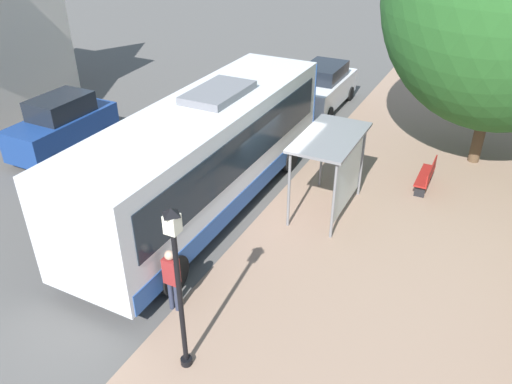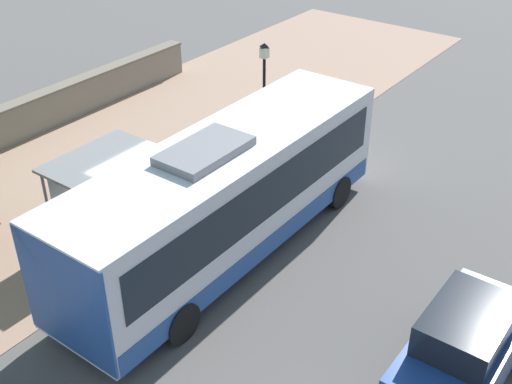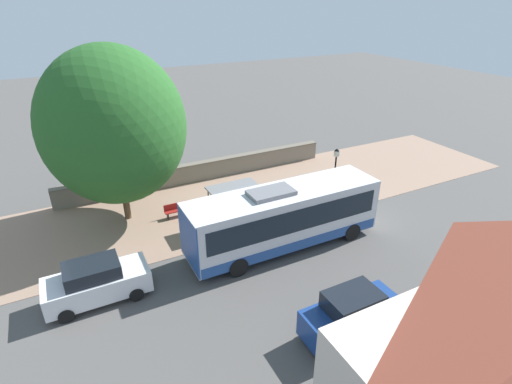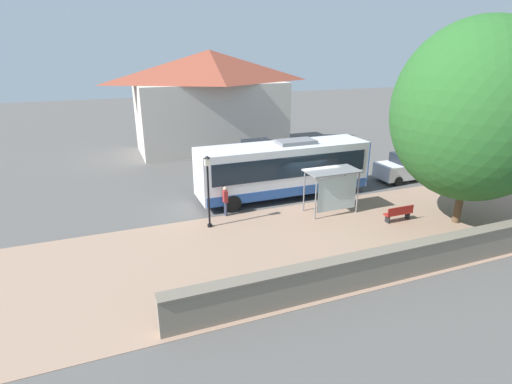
{
  "view_description": "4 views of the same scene",
  "coord_description": "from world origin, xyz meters",
  "px_view_note": "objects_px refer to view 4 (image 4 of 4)",
  "views": [
    {
      "loc": [
        -5.55,
        11.9,
        8.22
      ],
      "look_at": [
        -0.08,
        1.11,
        1.04
      ],
      "focal_mm": 35.0,
      "sensor_mm": 36.0,
      "label": 1
    },
    {
      "loc": [
        10.56,
        -9.88,
        10.49
      ],
      "look_at": [
        1.52,
        2.29,
        1.14
      ],
      "focal_mm": 45.0,
      "sensor_mm": 36.0,
      "label": 2
    },
    {
      "loc": [
        17.14,
        -8.74,
        12.26
      ],
      "look_at": [
        -1.78,
        1.05,
        1.72
      ],
      "focal_mm": 28.0,
      "sensor_mm": 36.0,
      "label": 3
    },
    {
      "loc": [
        -19.43,
        10.93,
        8.65
      ],
      "look_at": [
        -0.78,
        3.64,
        1.44
      ],
      "focal_mm": 28.0,
      "sensor_mm": 36.0,
      "label": 4
    }
  ],
  "objects_px": {
    "bus_shelter": "(333,178)",
    "pedestrian": "(225,199)",
    "bus": "(283,168)",
    "shade_tree": "(476,112)",
    "street_lamp_near": "(208,185)",
    "parked_car_behind_bus": "(408,167)",
    "parked_car_far_lane": "(256,154)",
    "bench": "(399,213)"
  },
  "relations": [
    {
      "from": "shade_tree",
      "to": "parked_car_far_lane",
      "type": "distance_m",
      "value": 15.66
    },
    {
      "from": "parked_car_behind_bus",
      "to": "bench",
      "type": "bearing_deg",
      "value": 136.07
    },
    {
      "from": "street_lamp_near",
      "to": "parked_car_behind_bus",
      "type": "xyz_separation_m",
      "value": [
        2.64,
        -14.89,
        -1.33
      ]
    },
    {
      "from": "bus_shelter",
      "to": "pedestrian",
      "type": "bearing_deg",
      "value": 72.62
    },
    {
      "from": "pedestrian",
      "to": "shade_tree",
      "type": "xyz_separation_m",
      "value": [
        -5.27,
        -11.07,
        4.81
      ]
    },
    {
      "from": "bench",
      "to": "bus",
      "type": "bearing_deg",
      "value": 35.51
    },
    {
      "from": "bus",
      "to": "bench",
      "type": "height_order",
      "value": "bus"
    },
    {
      "from": "pedestrian",
      "to": "parked_car_far_lane",
      "type": "height_order",
      "value": "parked_car_far_lane"
    },
    {
      "from": "parked_car_behind_bus",
      "to": "parked_car_far_lane",
      "type": "distance_m",
      "value": 11.01
    },
    {
      "from": "parked_car_behind_bus",
      "to": "bus",
      "type": "bearing_deg",
      "value": 89.31
    },
    {
      "from": "pedestrian",
      "to": "parked_car_behind_bus",
      "type": "bearing_deg",
      "value": -83.65
    },
    {
      "from": "street_lamp_near",
      "to": "shade_tree",
      "type": "relative_size",
      "value": 0.37
    },
    {
      "from": "shade_tree",
      "to": "pedestrian",
      "type": "bearing_deg",
      "value": 64.55
    },
    {
      "from": "pedestrian",
      "to": "parked_car_behind_bus",
      "type": "height_order",
      "value": "parked_car_behind_bus"
    },
    {
      "from": "bus",
      "to": "parked_car_far_lane",
      "type": "height_order",
      "value": "bus"
    },
    {
      "from": "street_lamp_near",
      "to": "parked_car_far_lane",
      "type": "xyz_separation_m",
      "value": [
        9.5,
        -6.27,
        -1.25
      ]
    },
    {
      "from": "parked_car_behind_bus",
      "to": "pedestrian",
      "type": "bearing_deg",
      "value": 96.35
    },
    {
      "from": "parked_car_far_lane",
      "to": "parked_car_behind_bus",
      "type": "bearing_deg",
      "value": -128.5
    },
    {
      "from": "bus_shelter",
      "to": "pedestrian",
      "type": "relative_size",
      "value": 1.74
    },
    {
      "from": "bus",
      "to": "pedestrian",
      "type": "distance_m",
      "value": 4.6
    },
    {
      "from": "bus",
      "to": "bus_shelter",
      "type": "relative_size",
      "value": 3.59
    },
    {
      "from": "street_lamp_near",
      "to": "parked_car_behind_bus",
      "type": "bearing_deg",
      "value": -79.93
    },
    {
      "from": "bus_shelter",
      "to": "bench",
      "type": "relative_size",
      "value": 1.78
    },
    {
      "from": "bus",
      "to": "parked_car_behind_bus",
      "type": "relative_size",
      "value": 2.37
    },
    {
      "from": "shade_tree",
      "to": "parked_car_behind_bus",
      "type": "height_order",
      "value": "shade_tree"
    },
    {
      "from": "street_lamp_near",
      "to": "pedestrian",
      "type": "bearing_deg",
      "value": -47.11
    },
    {
      "from": "shade_tree",
      "to": "parked_car_behind_bus",
      "type": "distance_m",
      "value": 8.75
    },
    {
      "from": "bus_shelter",
      "to": "bench",
      "type": "bearing_deg",
      "value": -130.83
    },
    {
      "from": "bus",
      "to": "bench",
      "type": "bearing_deg",
      "value": -144.49
    },
    {
      "from": "shade_tree",
      "to": "parked_car_far_lane",
      "type": "bearing_deg",
      "value": 23.74
    },
    {
      "from": "parked_car_far_lane",
      "to": "shade_tree",
      "type": "bearing_deg",
      "value": -156.26
    },
    {
      "from": "bus",
      "to": "parked_car_far_lane",
      "type": "xyz_separation_m",
      "value": [
        6.74,
        -0.86,
        -0.8
      ]
    },
    {
      "from": "bus_shelter",
      "to": "parked_car_far_lane",
      "type": "height_order",
      "value": "bus_shelter"
    },
    {
      "from": "parked_car_far_lane",
      "to": "bus_shelter",
      "type": "bearing_deg",
      "value": -177.0
    },
    {
      "from": "bus",
      "to": "street_lamp_near",
      "type": "relative_size",
      "value": 2.78
    },
    {
      "from": "bus",
      "to": "street_lamp_near",
      "type": "xyz_separation_m",
      "value": [
        -2.76,
        5.42,
        0.44
      ]
    },
    {
      "from": "bus_shelter",
      "to": "street_lamp_near",
      "type": "bearing_deg",
      "value": 84.68
    },
    {
      "from": "bus_shelter",
      "to": "bench",
      "type": "xyz_separation_m",
      "value": [
        -2.32,
        -2.69,
        -1.54
      ]
    },
    {
      "from": "bus_shelter",
      "to": "shade_tree",
      "type": "height_order",
      "value": "shade_tree"
    },
    {
      "from": "bus",
      "to": "shade_tree",
      "type": "height_order",
      "value": "shade_tree"
    },
    {
      "from": "street_lamp_near",
      "to": "parked_car_behind_bus",
      "type": "distance_m",
      "value": 15.18
    },
    {
      "from": "pedestrian",
      "to": "street_lamp_near",
      "type": "bearing_deg",
      "value": 132.89
    }
  ]
}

